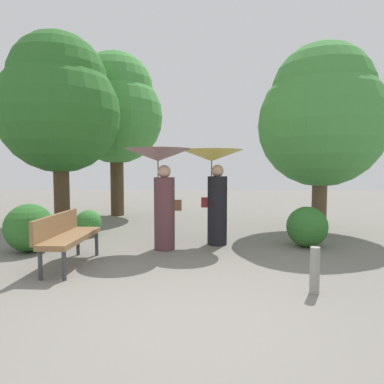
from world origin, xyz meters
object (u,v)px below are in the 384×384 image
Objects in this scene: park_bench at (66,234)px; tree_near_left at (59,103)px; person_left at (160,176)px; person_right at (214,176)px; tree_mid_left at (116,109)px; tree_near_right at (322,114)px; path_marker_post at (315,270)px.

tree_near_left reaches higher than park_bench.
person_right is (1.03, 0.44, -0.01)m from person_left.
tree_near_left is (-3.91, 1.96, 1.84)m from person_right.
park_bench is 0.30× the size of tree_near_left.
person_left is 5.38m from tree_mid_left.
tree_near_right reaches higher than park_bench.
tree_near_right is (2.57, 1.27, 1.42)m from person_right.
person_right is 3.00m from park_bench.
tree_near_right is at bearing -6.15° from tree_near_left.
tree_mid_left is (0.94, 2.17, 0.23)m from tree_near_left.
person_left is 1.12m from person_right.
tree_near_left is at bearing 24.99° from park_bench.
tree_near_left is 1.13× the size of tree_near_right.
person_left is at bearing 134.13° from path_marker_post.
tree_near_right is 4.89m from path_marker_post.
tree_near_left reaches higher than path_marker_post.
person_left is 4.22m from tree_near_right.
park_bench is at bearing 127.83° from person_right.
tree_near_left is 6.53m from tree_near_right.
tree_near_right is at bearing 70.05° from path_marker_post.
tree_mid_left is at bearing 152.61° from tree_near_right.
tree_near_right is (6.48, -0.70, -0.42)m from tree_near_left.
park_bench is at bearing 162.85° from path_marker_post.
tree_mid_left is (-2.97, 4.14, 2.07)m from person_right.
person_left is at bearing -48.27° from park_bench.
tree_near_left is (-2.88, 2.40, 1.83)m from person_left.
person_right is 0.38× the size of tree_near_left.
person_right reaches higher than path_marker_post.
park_bench is 4.72m from tree_near_left.
tree_mid_left reaches higher than tree_near_left.
tree_near_left is at bearing 54.58° from person_left.
tree_mid_left reaches higher than path_marker_post.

